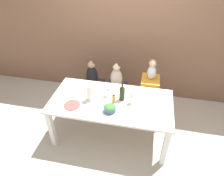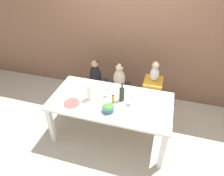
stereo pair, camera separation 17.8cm
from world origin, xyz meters
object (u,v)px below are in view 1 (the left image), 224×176
person_child_left (92,73)px  chair_right_highchair (150,86)px  wine_glass_near (132,96)px  chair_far_left (93,87)px  person_child_center (116,76)px  dinner_plate_back_left (87,88)px  dinner_plate_front_left (72,105)px  person_baby_right (152,69)px  dinner_plate_back_right (153,96)px  wine_bottle (122,93)px  chair_far_center (116,90)px  wine_glass_far (107,89)px  paper_towel_roll (90,93)px  salad_bowl_large (110,108)px

person_child_left → chair_right_highchair: bearing=-0.0°
wine_glass_near → chair_far_left: bearing=138.5°
person_child_center → dinner_plate_back_left: (-0.38, -0.51, 0.03)m
dinner_plate_front_left → dinner_plate_back_left: (0.09, 0.43, 0.00)m
person_baby_right → dinner_plate_back_left: size_ratio=1.56×
person_baby_right → dinner_plate_back_right: bearing=-83.7°
person_child_left → wine_bottle: 0.94m
chair_far_center → wine_glass_far: 0.78m
person_child_center → dinner_plate_back_right: person_child_center is taller
person_baby_right → dinner_plate_back_left: bearing=-152.4°
wine_bottle → paper_towel_roll: (-0.45, -0.09, 0.01)m
wine_bottle → dinner_plate_back_left: 0.61m
chair_right_highchair → dinner_plate_front_left: size_ratio=3.07×
chair_right_highchair → person_baby_right: person_baby_right is taller
person_child_left → wine_glass_near: size_ratio=2.68×
paper_towel_roll → chair_far_center: bearing=72.2°
chair_far_left → person_child_left: bearing=90.0°
person_baby_right → wine_glass_near: 0.75m
paper_towel_roll → wine_glass_near: 0.60m
person_baby_right → person_child_left: bearing=-180.0°
person_child_left → dinner_plate_front_left: 0.94m
person_baby_right → dinner_plate_back_right: 0.54m
person_child_center → salad_bowl_large: size_ratio=2.85×
person_child_center → dinner_plate_back_right: size_ratio=2.08×
person_child_center → chair_far_center: bearing=-90.0°
chair_right_highchair → salad_bowl_large: salad_bowl_large is taller
person_baby_right → dinner_plate_front_left: bearing=-138.5°
person_child_center → salad_bowl_large: 0.95m
dinner_plate_back_right → wine_glass_far: bearing=-170.0°
wine_glass_near → dinner_plate_back_right: (0.30, 0.21, -0.12)m
salad_bowl_large → dinner_plate_front_left: size_ratio=0.73×
salad_bowl_large → person_child_center: bearing=95.2°
chair_far_center → wine_bottle: bearing=-72.7°
dinner_plate_front_left → dinner_plate_back_right: same height
wine_bottle → chair_far_left: bearing=134.6°
person_child_center → dinner_plate_back_right: bearing=-37.7°
chair_far_center → salad_bowl_large: size_ratio=2.71×
chair_far_left → wine_bottle: size_ratio=1.56×
dinner_plate_back_right → person_baby_right: bearing=96.3°
wine_glass_near → dinner_plate_back_right: wine_glass_near is taller
chair_far_left → person_baby_right: person_baby_right is taller
wine_glass_far → salad_bowl_large: bearing=-72.0°
salad_bowl_large → dinner_plate_front_left: 0.55m
wine_glass_far → chair_far_center: bearing=88.2°
wine_bottle → wine_glass_far: size_ratio=1.63×
wine_glass_far → dinner_plate_back_right: bearing=10.0°
chair_right_highchair → wine_glass_far: bearing=-134.8°
wine_bottle → wine_glass_near: bearing=-17.7°
dinner_plate_front_left → paper_towel_roll: bearing=39.3°
chair_far_left → dinner_plate_back_left: 0.62m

